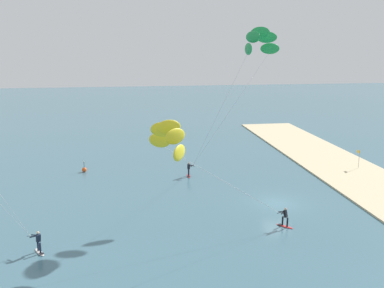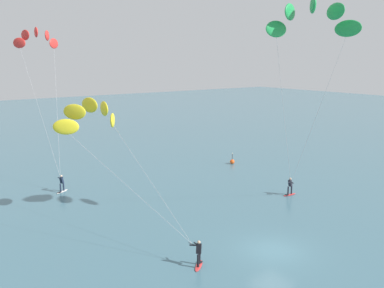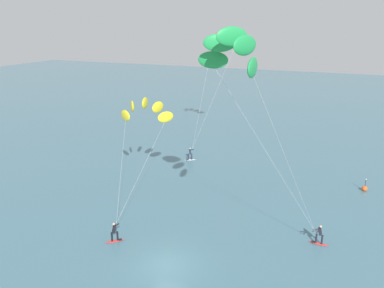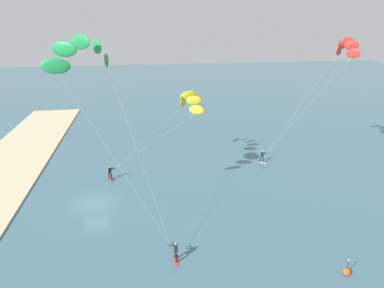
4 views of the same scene
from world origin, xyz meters
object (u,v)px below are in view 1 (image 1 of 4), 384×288
(kitesurfer_nearshore, at_px, (174,141))
(beach_flag, at_px, (359,155))
(marker_buoy, at_px, (84,170))
(kitesurfer_mid_water, at_px, (257,46))

(kitesurfer_nearshore, xyz_separation_m, beach_flag, (17.30, -24.42, -6.49))
(kitesurfer_nearshore, relative_size, marker_buoy, 8.59)
(marker_buoy, height_order, beach_flag, beach_flag)
(kitesurfer_nearshore, bearing_deg, kitesurfer_mid_water, -38.68)
(beach_flag, bearing_deg, kitesurfer_nearshore, 125.32)
(kitesurfer_mid_water, bearing_deg, beach_flag, -69.88)
(kitesurfer_mid_water, distance_m, beach_flag, 20.53)
(kitesurfer_nearshore, bearing_deg, beach_flag, -54.68)
(kitesurfer_nearshore, distance_m, beach_flag, 30.63)
(kitesurfer_mid_water, relative_size, beach_flag, 7.51)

